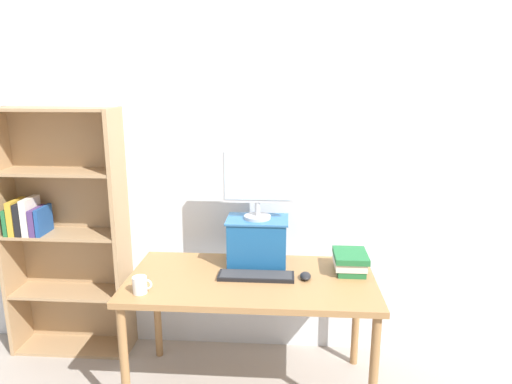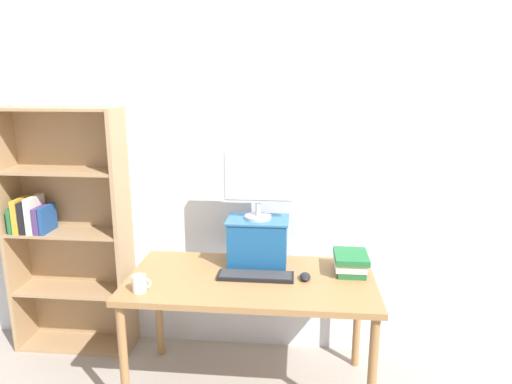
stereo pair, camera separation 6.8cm
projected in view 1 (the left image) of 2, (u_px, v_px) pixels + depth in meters
The scene contains 9 objects.
back_wall at pixel (258, 172), 3.14m from camera, with size 7.00×0.08×2.60m.
desk at pixel (251, 290), 2.74m from camera, with size 1.47×0.75×0.77m.
bookshelf_unit at pixel (62, 231), 3.18m from camera, with size 0.84×0.28×1.74m.
riser_box at pixel (257, 240), 2.90m from camera, with size 0.39×0.27×0.30m.
computer_monitor at pixel (257, 180), 2.80m from camera, with size 0.44×0.17×0.44m.
keyboard at pixel (256, 276), 2.72m from camera, with size 0.45×0.14×0.02m.
computer_mouse at pixel (305, 276), 2.70m from camera, with size 0.06×0.10×0.04m.
book_stack at pixel (350, 262), 2.80m from camera, with size 0.20×0.25×0.12m.
coffee_mug at pixel (140, 285), 2.52m from camera, with size 0.11×0.08×0.09m.
Camera 1 is at (0.20, -2.52, 1.91)m, focal length 32.00 mm.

